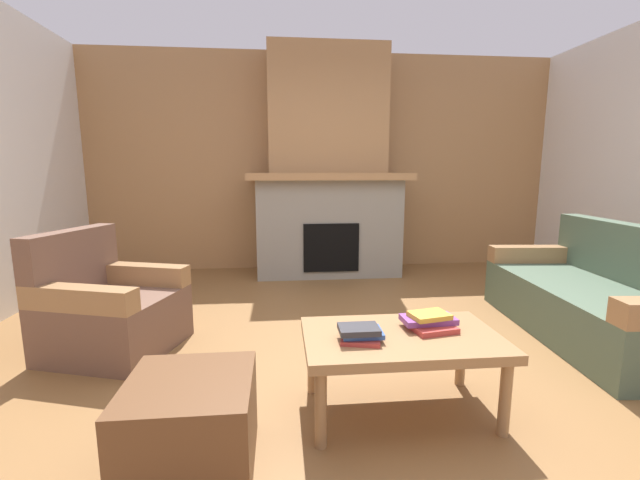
# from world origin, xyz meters

# --- Properties ---
(ground) EXTENTS (9.00, 9.00, 0.00)m
(ground) POSITION_xyz_m (0.00, 0.00, 0.00)
(ground) COLOR brown
(wall_back_wood_panel) EXTENTS (6.00, 0.12, 2.70)m
(wall_back_wood_panel) POSITION_xyz_m (0.00, 3.00, 1.35)
(wall_back_wood_panel) COLOR #A87A4C
(wall_back_wood_panel) RESTS_ON ground
(fireplace) EXTENTS (1.90, 0.82, 2.70)m
(fireplace) POSITION_xyz_m (0.00, 2.62, 1.16)
(fireplace) COLOR gray
(fireplace) RESTS_ON ground
(couch) EXTENTS (0.99, 1.86, 0.85)m
(couch) POSITION_xyz_m (1.81, 0.40, 0.29)
(couch) COLOR #4C604C
(couch) RESTS_ON ground
(armchair) EXTENTS (0.95, 0.95, 0.85)m
(armchair) POSITION_xyz_m (-1.79, 0.52, 0.29)
(armchair) COLOR brown
(armchair) RESTS_ON ground
(coffee_table) EXTENTS (1.00, 0.60, 0.43)m
(coffee_table) POSITION_xyz_m (0.03, -0.44, 0.38)
(coffee_table) COLOR #997047
(coffee_table) RESTS_ON ground
(ottoman) EXTENTS (0.52, 0.52, 0.40)m
(ottoman) POSITION_xyz_m (-0.97, -0.76, 0.20)
(ottoman) COLOR brown
(ottoman) RESTS_ON ground
(book_stack_near_edge) EXTENTS (0.23, 0.25, 0.07)m
(book_stack_near_edge) POSITION_xyz_m (-0.20, -0.48, 0.46)
(book_stack_near_edge) COLOR #B23833
(book_stack_near_edge) RESTS_ON coffee_table
(book_stack_center) EXTENTS (0.29, 0.23, 0.09)m
(book_stack_center) POSITION_xyz_m (0.20, -0.38, 0.47)
(book_stack_center) COLOR #B23833
(book_stack_center) RESTS_ON coffee_table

